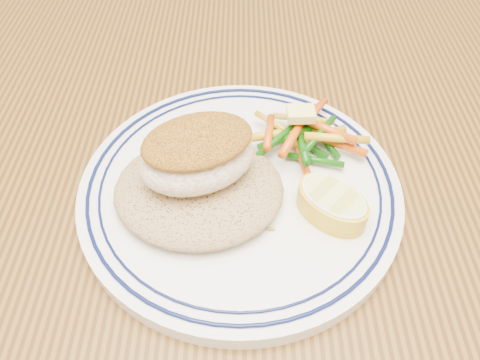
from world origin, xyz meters
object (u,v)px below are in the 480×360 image
object	(u,v)px
vegetable_pile	(305,135)
lemon_wedge	(332,203)
plate	(240,188)
rice_pilaf	(199,186)
fish_fillet	(197,154)
dining_table	(243,229)

from	to	relation	value
vegetable_pile	lemon_wedge	bearing A→B (deg)	-79.46
plate	rice_pilaf	world-z (taller)	rice_pilaf
plate	rice_pilaf	xyz separation A→B (m)	(-0.03, -0.01, 0.02)
plate	vegetable_pile	world-z (taller)	vegetable_pile
vegetable_pile	lemon_wedge	distance (m)	0.08
fish_fillet	rice_pilaf	bearing A→B (deg)	-93.75
plate	lemon_wedge	bearing A→B (deg)	-23.56
vegetable_pile	lemon_wedge	size ratio (longest dim) A/B	1.36
lemon_wedge	plate	bearing A→B (deg)	156.44
dining_table	plate	size ratio (longest dim) A/B	5.57
rice_pilaf	plate	bearing A→B (deg)	23.04
vegetable_pile	dining_table	bearing A→B (deg)	-167.49
vegetable_pile	lemon_wedge	xyz separation A→B (m)	(0.01, -0.08, -0.00)
vegetable_pile	plate	bearing A→B (deg)	-141.45
dining_table	vegetable_pile	bearing A→B (deg)	12.51
rice_pilaf	vegetable_pile	size ratio (longest dim) A/B	1.28
rice_pilaf	lemon_wedge	xyz separation A→B (m)	(0.10, -0.02, 0.00)
lemon_wedge	dining_table	bearing A→B (deg)	136.33
plate	vegetable_pile	size ratio (longest dim) A/B	2.53
fish_fillet	lemon_wedge	bearing A→B (deg)	-13.01
fish_fillet	plate	bearing A→B (deg)	12.29
dining_table	plate	distance (m)	0.11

